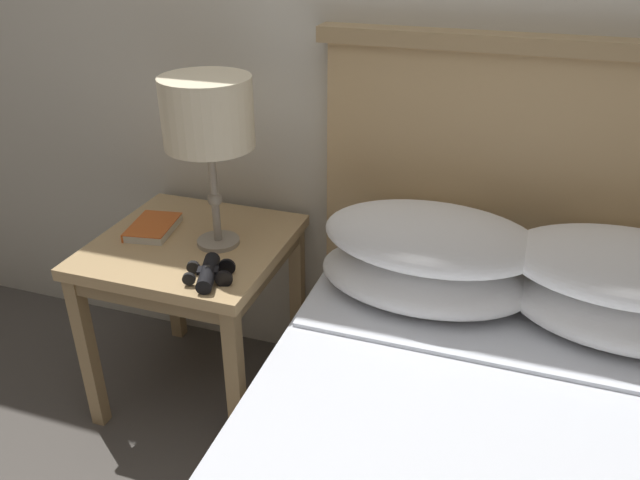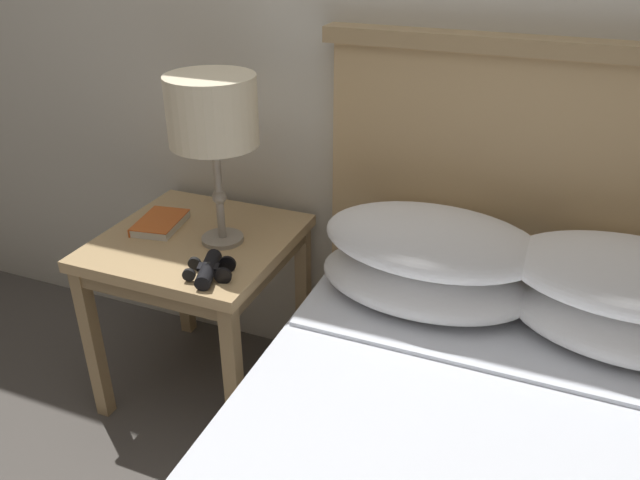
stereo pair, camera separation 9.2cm
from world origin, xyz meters
name	(u,v)px [view 2 (the right image)]	position (x,y,z in m)	size (l,w,h in m)	color
nightstand	(198,259)	(-0.49, 0.57, 0.52)	(0.58, 0.58, 0.60)	tan
table_lamp	(212,115)	(-0.40, 0.58, 1.00)	(0.26, 0.26, 0.51)	gray
book_on_nightstand	(160,223)	(-0.64, 0.59, 0.61)	(0.16, 0.21, 0.03)	silver
binoculars_pair	(209,269)	(-0.33, 0.38, 0.62)	(0.15, 0.16, 0.05)	black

